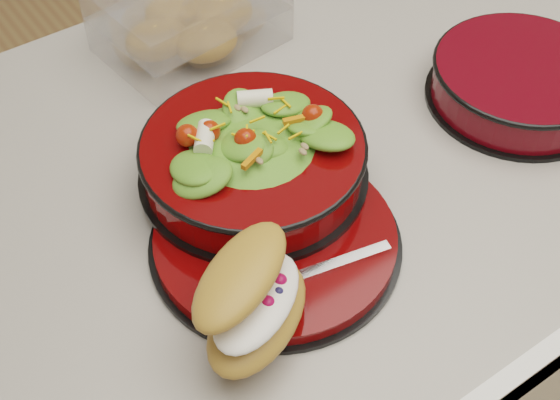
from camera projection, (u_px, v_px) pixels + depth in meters
island_counter at (367, 300)px, 1.31m from camera, size 1.24×0.74×0.90m
dinner_plate at (276, 239)px, 0.81m from camera, size 0.26×0.26×0.02m
salad_bowl at (253, 152)px, 0.83m from camera, size 0.25×0.25×0.10m
croissant at (253, 299)px, 0.70m from camera, size 0.16×0.15×0.08m
fork at (312, 272)px, 0.77m from camera, size 0.16×0.05×0.00m
pastry_box at (190, 17)px, 1.02m from camera, size 0.24×0.18×0.09m
extra_bowl at (521, 81)px, 0.95m from camera, size 0.23×0.23×0.05m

